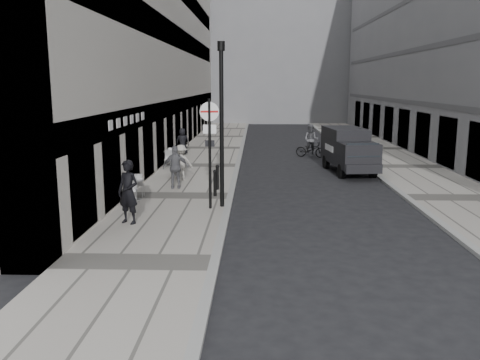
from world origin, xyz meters
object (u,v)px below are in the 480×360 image
object	(u,v)px
panel_van	(348,148)
walking_man	(128,192)
sign_post	(210,139)
cyclist	(311,145)
lamppost	(222,117)

from	to	relation	value
panel_van	walking_man	bearing A→B (deg)	-136.64
walking_man	sign_post	bearing A→B (deg)	65.05
walking_man	cyclist	distance (m)	17.43
sign_post	panel_van	distance (m)	10.55
walking_man	cyclist	world-z (taller)	walking_man
panel_van	cyclist	distance (m)	5.57
cyclist	walking_man	bearing A→B (deg)	-94.47
sign_post	panel_van	size ratio (longest dim) A/B	0.79
panel_van	sign_post	bearing A→B (deg)	-133.74
lamppost	walking_man	bearing A→B (deg)	-140.01
walking_man	panel_van	xyz separation A→B (m)	(8.74, 10.38, 0.13)
walking_man	sign_post	size ratio (longest dim) A/B	0.53
panel_van	cyclist	bearing A→B (deg)	97.23
sign_post	lamppost	distance (m)	0.91
walking_man	lamppost	distance (m)	4.29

